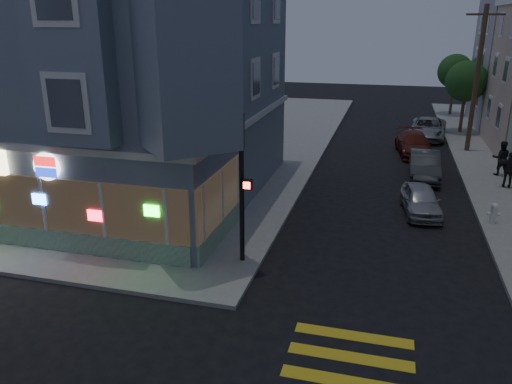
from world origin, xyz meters
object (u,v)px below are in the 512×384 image
at_px(pedestrian_b, 509,170).
at_px(fire_hydrant, 494,212).
at_px(pedestrian_a, 501,158).
at_px(parked_car_b, 424,165).
at_px(utility_pole, 477,78).
at_px(parked_car_c, 414,144).
at_px(parked_car_d, 428,128).
at_px(street_tree_near, 466,81).
at_px(street_tree_far, 455,71).
at_px(parked_car_a, 421,200).
at_px(traffic_signal, 241,164).

xyz_separation_m(pedestrian_b, fire_hydrant, (-1.51, -5.28, -0.45)).
xyz_separation_m(pedestrian_a, pedestrian_b, (0.00, -2.26, -0.04)).
height_order(pedestrian_b, parked_car_b, pedestrian_b).
relative_size(utility_pole, parked_car_c, 1.87).
bearing_deg(parked_car_d, street_tree_near, 48.33).
relative_size(parked_car_c, parked_car_d, 0.91).
relative_size(street_tree_near, pedestrian_b, 2.91).
relative_size(street_tree_far, fire_hydrant, 6.06).
relative_size(utility_pole, parked_car_d, 1.70).
bearing_deg(street_tree_far, parked_car_b, -98.80).
height_order(parked_car_a, parked_car_d, parked_car_d).
xyz_separation_m(street_tree_far, parked_car_c, (-3.60, -15.49, -3.24)).
relative_size(street_tree_far, parked_car_c, 1.10).
bearing_deg(traffic_signal, pedestrian_a, 42.99).
distance_m(traffic_signal, fire_hydrant, 11.45).
distance_m(utility_pole, traffic_signal, 21.46).
bearing_deg(parked_car_a, pedestrian_a, 50.17).
relative_size(street_tree_far, parked_car_d, 1.00).
bearing_deg(parked_car_b, parked_car_a, -93.49).
height_order(pedestrian_a, parked_car_c, pedestrian_a).
xyz_separation_m(street_tree_far, traffic_signal, (-9.86, -33.13, -0.23)).
xyz_separation_m(pedestrian_b, parked_car_a, (-4.40, -4.54, -0.43)).
bearing_deg(utility_pole, pedestrian_b, -82.59).
distance_m(street_tree_near, parked_car_a, 18.87).
height_order(parked_car_d, traffic_signal, traffic_signal).
xyz_separation_m(parked_car_b, fire_hydrant, (2.49, -6.29, -0.12)).
bearing_deg(street_tree_far, street_tree_near, -90.00).
xyz_separation_m(street_tree_near, parked_car_d, (-2.50, -2.29, -3.20)).
bearing_deg(traffic_signal, fire_hydrant, 24.82).
bearing_deg(pedestrian_a, pedestrian_b, 90.98).
bearing_deg(traffic_signal, pedestrian_b, 37.89).
distance_m(pedestrian_a, parked_car_c, 5.92).
relative_size(parked_car_c, fire_hydrant, 5.51).
height_order(parked_car_b, fire_hydrant, parked_car_b).
xyz_separation_m(street_tree_near, traffic_signal, (-9.86, -25.13, -0.23)).
bearing_deg(utility_pole, parked_car_a, -105.54).
bearing_deg(parked_car_a, fire_hydrant, -21.46).
bearing_deg(parked_car_b, utility_pole, 66.42).
height_order(pedestrian_b, parked_car_c, pedestrian_b).
relative_size(pedestrian_a, parked_car_b, 0.43).
distance_m(parked_car_d, fire_hydrant, 16.78).
height_order(utility_pole, fire_hydrant, utility_pole).
distance_m(street_tree_far, pedestrian_a, 19.65).
relative_size(utility_pole, pedestrian_a, 4.76).
bearing_deg(street_tree_near, utility_pole, -91.91).
height_order(street_tree_far, fire_hydrant, street_tree_far).
relative_size(traffic_signal, fire_hydrant, 6.02).
xyz_separation_m(parked_car_b, parked_car_c, (-0.40, 5.20, -0.03)).
distance_m(utility_pole, pedestrian_a, 6.64).
distance_m(utility_pole, street_tree_far, 14.03).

